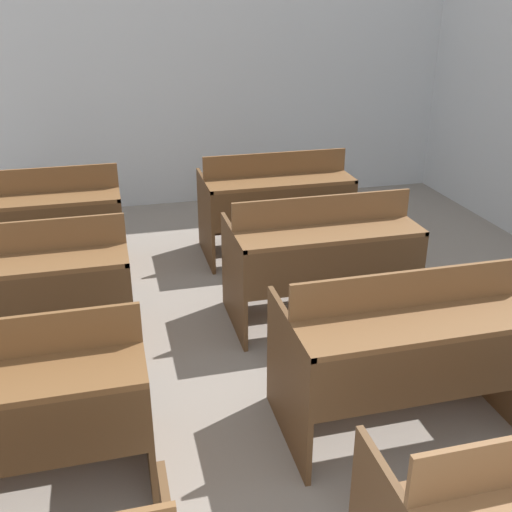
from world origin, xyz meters
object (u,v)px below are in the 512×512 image
object	(u,v)px
bench_second_right	(405,348)
bench_back_right	(275,202)
bench_third_left	(27,289)
bench_back_left	(42,222)
bench_third_right	(321,256)
bench_second_left	(4,407)

from	to	relation	value
bench_second_right	bench_back_right	distance (m)	2.38
bench_third_left	bench_back_left	distance (m)	1.19
bench_second_right	bench_back_left	world-z (taller)	same
bench_back_left	bench_third_left	bearing A→B (deg)	-90.12
bench_second_right	bench_third_right	bearing A→B (deg)	90.87
bench_third_left	bench_back_right	xyz separation A→B (m)	(1.92, 1.21, 0.00)
bench_third_left	bench_second_right	bearing A→B (deg)	-31.38
bench_third_right	bench_back_right	xyz separation A→B (m)	(0.01, 1.19, 0.00)
bench_second_left	bench_back_right	bearing A→B (deg)	51.30
bench_third_right	bench_back_left	xyz separation A→B (m)	(-1.90, 1.17, 0.00)
bench_back_left	bench_back_right	bearing A→B (deg)	0.53
bench_second_right	bench_third_left	world-z (taller)	same
bench_back_right	bench_second_left	bearing A→B (deg)	-128.70
bench_second_left	bench_back_left	size ratio (longest dim) A/B	1.00
bench_third_left	bench_back_left	xyz separation A→B (m)	(0.00, 1.19, 0.00)
bench_third_left	bench_back_right	distance (m)	2.27
bench_second_left	bench_third_right	size ratio (longest dim) A/B	1.00
bench_second_left	bench_third_right	bearing A→B (deg)	32.23
bench_second_left	bench_back_left	xyz separation A→B (m)	(-0.01, 2.36, 0.00)
bench_third_left	bench_third_right	size ratio (longest dim) A/B	1.00
bench_third_right	bench_back_left	distance (m)	2.23
bench_second_right	bench_back_right	xyz separation A→B (m)	(-0.00, 2.38, 0.00)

